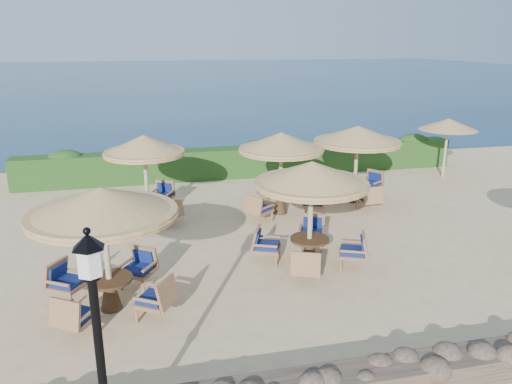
% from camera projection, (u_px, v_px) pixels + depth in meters
% --- Properties ---
extents(ground, '(120.00, 120.00, 0.00)m').
position_uv_depth(ground, '(300.00, 241.00, 13.93)').
color(ground, beige).
rests_on(ground, ground).
extents(sea, '(160.00, 160.00, 0.00)m').
position_uv_depth(sea, '(164.00, 75.00, 79.14)').
color(sea, '#0B2A4B').
rests_on(sea, ground).
extents(hedge, '(18.00, 0.90, 1.20)m').
position_uv_depth(hedge, '(247.00, 162.00, 20.46)').
color(hedge, '#1A3D13').
rests_on(hedge, ground).
extents(stone_wall, '(15.00, 0.65, 0.44)m').
position_uv_depth(stone_wall, '(419.00, 373.00, 8.09)').
color(stone_wall, brown).
rests_on(stone_wall, ground).
extents(lamp_post, '(0.44, 0.44, 3.31)m').
position_uv_depth(lamp_post, '(101.00, 367.00, 6.10)').
color(lamp_post, black).
rests_on(lamp_post, ground).
extents(extra_parasol, '(2.30, 2.30, 2.41)m').
position_uv_depth(extra_parasol, '(448.00, 124.00, 19.83)').
color(extra_parasol, tan).
rests_on(extra_parasol, ground).
extents(cafe_set_0, '(3.00, 3.00, 2.65)m').
position_uv_depth(cafe_set_0, '(104.00, 225.00, 9.89)').
color(cafe_set_0, tan).
rests_on(cafe_set_0, ground).
extents(cafe_set_1, '(2.85, 2.85, 2.65)m').
position_uv_depth(cafe_set_1, '(311.00, 195.00, 11.98)').
color(cafe_set_1, tan).
rests_on(cafe_set_1, ground).
extents(cafe_set_3, '(2.66, 2.77, 2.65)m').
position_uv_depth(cafe_set_3, '(145.00, 162.00, 15.22)').
color(cafe_set_3, tan).
rests_on(cafe_set_3, ground).
extents(cafe_set_4, '(2.77, 2.78, 2.65)m').
position_uv_depth(cafe_set_4, '(281.00, 157.00, 15.65)').
color(cafe_set_4, tan).
rests_on(cafe_set_4, ground).
extents(cafe_set_5, '(2.95, 2.95, 2.65)m').
position_uv_depth(cafe_set_5, '(357.00, 147.00, 16.81)').
color(cafe_set_5, tan).
rests_on(cafe_set_5, ground).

